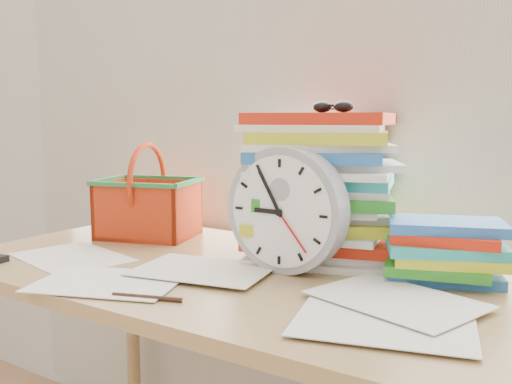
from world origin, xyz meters
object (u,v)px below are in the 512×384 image
Objects in this scene: desk at (238,302)px; clock at (287,210)px; basket at (148,191)px; book_stack at (445,251)px; paper_stack at (320,186)px.

desk is 5.05× the size of clock.
basket is at bearing 167.97° from clock.
clock is 0.54m from basket.
clock is at bearing 24.24° from desk.
basket is at bearing -179.40° from book_stack.
paper_stack is 1.42× the size of book_stack.
paper_stack is at bearing -12.90° from basket.
clock is 1.05× the size of basket.
book_stack is at bearing -17.26° from basket.
clock is at bearing -29.89° from basket.
book_stack is (0.41, 0.17, 0.14)m from desk.
clock is 1.09× the size of book_stack.
book_stack reaches higher than desk.
basket is (-0.52, -0.05, -0.04)m from paper_stack.
clock reaches higher than basket.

